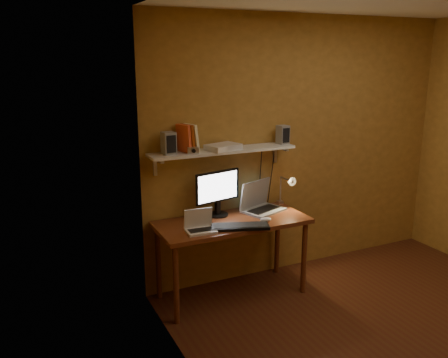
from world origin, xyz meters
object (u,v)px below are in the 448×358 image
netbook (200,225)px  desk_lamp (287,187)px  router (223,147)px  mouse (266,219)px  shelf_camera (193,150)px  keyboard (240,227)px  monitor (218,191)px  desk (232,229)px  speaker_right (283,135)px  speaker_left (169,143)px  wall_shelf (223,151)px  laptop (260,203)px

netbook → desk_lamp: 1.07m
router → mouse: bearing=-51.4°
shelf_camera → keyboard: bearing=-48.0°
monitor → netbook: bearing=-147.0°
desk → shelf_camera: 0.82m
desk → monitor: bearing=108.5°
speaker_right → monitor: bearing=174.5°
router → speaker_left: bearing=178.2°
mouse → shelf_camera: 0.91m
speaker_left → speaker_right: size_ratio=1.08×
wall_shelf → shelf_camera: (-0.32, -0.07, 0.05)m
mouse → router: size_ratio=0.34×
laptop → netbook: (-0.74, -0.27, -0.02)m
desk_lamp → laptop: bearing=175.5°
monitor → keyboard: monitor is taller
laptop → desk: bearing=-177.8°
desk → monitor: size_ratio=2.99×
mouse → speaker_left: size_ratio=0.53×
netbook → mouse: (0.63, -0.04, -0.03)m
speaker_right → shelf_camera: (-0.96, -0.08, -0.06)m
wall_shelf → mouse: wall_shelf is taller
speaker_left → speaker_right: speaker_left is taller
shelf_camera → router: (0.31, 0.06, -0.00)m
netbook → speaker_right: size_ratio=1.46×
netbook → speaker_left: speaker_left is taller
laptop → netbook: bearing=-179.6°
netbook → router: bearing=43.8°
mouse → netbook: bearing=-165.4°
netbook → desk_lamp: bearing=17.7°
speaker_right → router: 0.65m
laptop → desk_lamp: size_ratio=1.22×
laptop → desk_lamp: (0.29, -0.02, 0.13)m
desk → speaker_left: speaker_left is taller
router → desk: bearing=-87.1°
wall_shelf → speaker_right: 0.65m
shelf_camera → speaker_right: bearing=4.7°
speaker_left → speaker_right: (1.16, 0.00, -0.01)m
keyboard → desk_lamp: size_ratio=1.33×
desk → shelf_camera: shelf_camera is taller
desk → keyboard: bearing=-97.0°
desk_lamp → speaker_left: (-1.18, 0.07, 0.51)m
speaker_left → shelf_camera: bearing=-26.2°
router → speaker_right: bearing=1.8°
laptop → speaker_right: bearing=-9.1°
mouse → speaker_right: 0.87m
mouse → laptop: bearing=88.0°
desk → netbook: size_ratio=5.36×
netbook → router: router is taller
netbook → monitor: bearing=48.8°
monitor → laptop: (0.43, -0.03, -0.16)m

